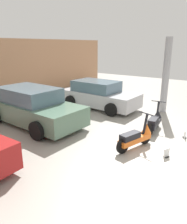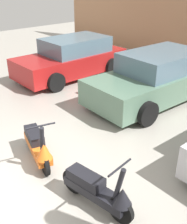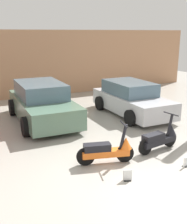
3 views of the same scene
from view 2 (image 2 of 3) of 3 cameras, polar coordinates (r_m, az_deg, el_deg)
name	(u,v)px [view 2 (image 2 of 3)]	position (r m, az deg, el deg)	size (l,w,h in m)	color
ground_plane	(26,180)	(5.43, -13.64, -13.33)	(28.00, 28.00, 0.00)	#9E998E
scooter_front_left	(38,146)	(5.65, -11.19, -6.73)	(1.43, 0.69, 1.02)	black
scooter_front_right	(99,190)	(4.56, 1.04, -15.57)	(1.44, 0.53, 1.01)	black
car_rear_left	(72,58)	(10.26, -4.42, 10.83)	(1.96, 4.03, 1.37)	maroon
car_rear_center	(156,78)	(8.35, 12.65, 6.74)	(2.19, 4.27, 1.42)	#51705B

